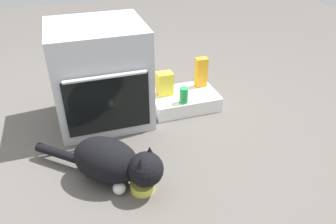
% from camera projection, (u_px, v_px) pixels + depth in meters
% --- Properties ---
extents(ground, '(8.00, 8.00, 0.00)m').
position_uv_depth(ground, '(108.00, 149.00, 2.14)').
color(ground, '#56514C').
extents(oven, '(0.64, 0.62, 0.71)m').
position_uv_depth(oven, '(101.00, 74.00, 2.28)').
color(oven, '#B7BABF').
rests_on(oven, ground).
extents(pantry_cabinet, '(0.52, 0.35, 0.11)m').
position_uv_depth(pantry_cabinet, '(184.00, 100.00, 2.57)').
color(pantry_cabinet, white).
rests_on(pantry_cabinet, ground).
extents(food_bowl, '(0.14, 0.14, 0.08)m').
position_uv_depth(food_bowl, '(142.00, 186.00, 1.82)').
color(food_bowl, '#D1D14C').
rests_on(food_bowl, ground).
extents(cat, '(0.68, 0.61, 0.28)m').
position_uv_depth(cat, '(113.00, 162.00, 1.81)').
color(cat, black).
rests_on(cat, ground).
extents(juice_carton, '(0.09, 0.06, 0.24)m').
position_uv_depth(juice_carton, '(201.00, 72.00, 2.59)').
color(juice_carton, orange).
rests_on(juice_carton, pantry_cabinet).
extents(snack_bag, '(0.12, 0.09, 0.18)m').
position_uv_depth(snack_bag, '(165.00, 84.00, 2.49)').
color(snack_bag, yellow).
rests_on(snack_bag, pantry_cabinet).
extents(soda_can, '(0.07, 0.07, 0.12)m').
position_uv_depth(soda_can, '(184.00, 95.00, 2.39)').
color(soda_can, green).
rests_on(soda_can, pantry_cabinet).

